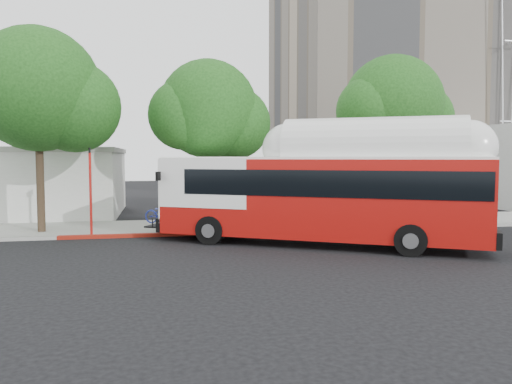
# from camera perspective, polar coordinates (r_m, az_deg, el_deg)

# --- Properties ---
(ground) EXTENTS (120.00, 120.00, 0.00)m
(ground) POSITION_cam_1_polar(r_m,az_deg,el_deg) (20.17, -0.89, -6.51)
(ground) COLOR black
(ground) RESTS_ON ground
(sidewalk) EXTENTS (60.00, 5.00, 0.15)m
(sidewalk) POSITION_cam_1_polar(r_m,az_deg,el_deg) (26.50, -3.37, -3.82)
(sidewalk) COLOR gray
(sidewalk) RESTS_ON ground
(curb_strip) EXTENTS (60.00, 0.30, 0.15)m
(curb_strip) POSITION_cam_1_polar(r_m,az_deg,el_deg) (23.95, -2.54, -4.66)
(curb_strip) COLOR gray
(curb_strip) RESTS_ON ground
(red_curb_segment) EXTENTS (10.00, 0.32, 0.16)m
(red_curb_segment) POSITION_cam_1_polar(r_m,az_deg,el_deg) (23.70, -9.75, -4.79)
(red_curb_segment) COLOR maroon
(red_curb_segment) RESTS_ON ground
(street_tree_left) EXTENTS (6.67, 5.80, 9.74)m
(street_tree_left) POSITION_cam_1_polar(r_m,az_deg,el_deg) (25.75, -22.61, 10.22)
(street_tree_left) COLOR #2D2116
(street_tree_left) RESTS_ON ground
(street_tree_mid) EXTENTS (5.75, 5.00, 8.62)m
(street_tree_mid) POSITION_cam_1_polar(r_m,az_deg,el_deg) (25.84, -4.61, 8.93)
(street_tree_mid) COLOR #2D2116
(street_tree_mid) RESTS_ON ground
(street_tree_right) EXTENTS (6.21, 5.40, 9.18)m
(street_tree_right) POSITION_cam_1_polar(r_m,az_deg,el_deg) (28.59, 16.11, 9.01)
(street_tree_right) COLOR #2D2116
(street_tree_right) RESTS_ON ground
(apartment_tower) EXTENTS (18.00, 18.00, 37.00)m
(apartment_tower) POSITION_cam_1_polar(r_m,az_deg,el_deg) (53.98, 13.60, 18.85)
(apartment_tower) COLOR tan
(apartment_tower) RESTS_ON ground
(transit_bus) EXTENTS (13.69, 9.13, 4.23)m
(transit_bus) POSITION_cam_1_polar(r_m,az_deg,el_deg) (20.93, 7.34, -0.69)
(transit_bus) COLOR #A00E0B
(transit_bus) RESTS_ON ground
(signal_pole) EXTENTS (0.12, 0.39, 4.11)m
(signal_pole) POSITION_cam_1_polar(r_m,az_deg,el_deg) (23.89, -18.38, 0.03)
(signal_pole) COLOR #B61813
(signal_pole) RESTS_ON ground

